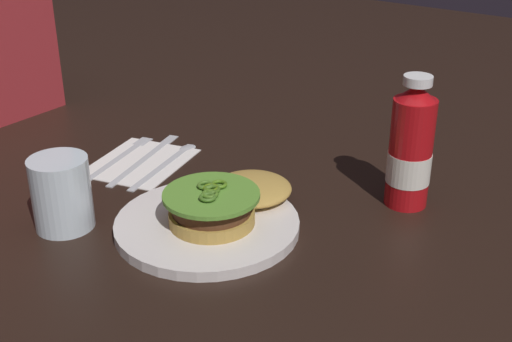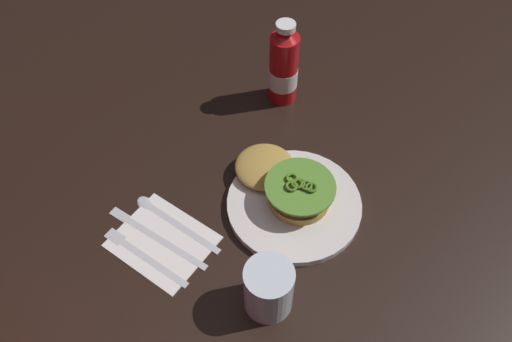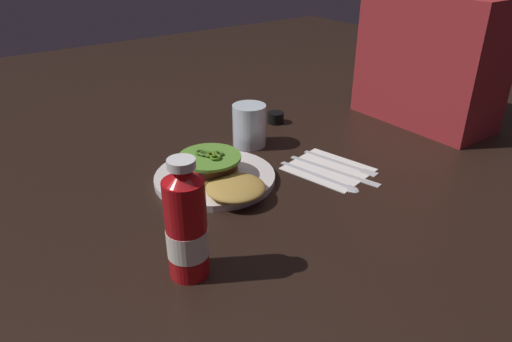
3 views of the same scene
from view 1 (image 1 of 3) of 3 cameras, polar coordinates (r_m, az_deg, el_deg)
The scene contains 9 objects.
ground_plane at distance 1.03m, azimuth -5.05°, elevation -2.07°, with size 3.00×3.00×0.00m, color black.
dinner_plate at distance 0.94m, azimuth -4.16°, elevation -4.56°, with size 0.26×0.26×0.02m, color silver.
burger_sandwich at distance 0.94m, azimuth -2.47°, elevation -2.48°, with size 0.22×0.13×0.05m.
ketchup_bottle at distance 1.00m, azimuth 12.96°, elevation 1.74°, with size 0.06×0.06×0.20m.
water_glass at distance 0.96m, azimuth -16.15°, elevation -1.83°, with size 0.08×0.08×0.10m, color silver.
napkin at distance 1.15m, azimuth -9.76°, elevation 0.76°, with size 0.17×0.14×0.00m, color white.
spoon_utensil at distance 1.15m, azimuth -7.18°, elevation 1.15°, with size 0.20×0.06×0.00m.
butter_knife at distance 1.17m, azimuth -9.11°, elevation 1.43°, with size 0.22×0.07×0.00m.
fork_utensil at distance 1.19m, azimuth -11.05°, elevation 1.59°, with size 0.19×0.06×0.00m.
Camera 1 is at (-0.69, -0.61, 0.48)m, focal length 47.21 mm.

